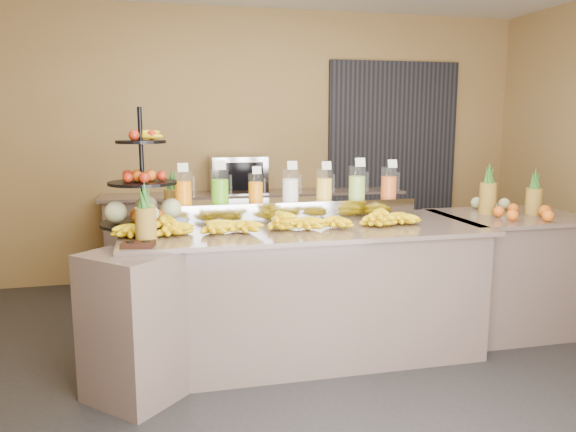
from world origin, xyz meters
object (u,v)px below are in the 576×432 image
object	(u,v)px
right_fruit_pile	(516,206)
fruit_stand	(149,199)
pitcher_tray	(290,210)
condiment_caddy	(138,244)
oven_warmer	(238,175)
banana_heap	(276,220)

from	to	relation	value
right_fruit_pile	fruit_stand	bearing A→B (deg)	177.79
pitcher_tray	fruit_stand	xyz separation A→B (m)	(-1.02, -0.15, 0.14)
pitcher_tray	condiment_caddy	xyz separation A→B (m)	(-1.08, -0.67, -0.06)
condiment_caddy	pitcher_tray	bearing A→B (deg)	31.91
pitcher_tray	fruit_stand	distance (m)	1.04
fruit_stand	condiment_caddy	xyz separation A→B (m)	(-0.06, -0.52, -0.20)
fruit_stand	condiment_caddy	distance (m)	0.56
fruit_stand	oven_warmer	xyz separation A→B (m)	(0.87, 1.82, -0.02)
oven_warmer	fruit_stand	bearing A→B (deg)	-116.05
condiment_caddy	oven_warmer	xyz separation A→B (m)	(0.93, 2.34, 0.17)
banana_heap	oven_warmer	world-z (taller)	oven_warmer
right_fruit_pile	oven_warmer	distance (m)	2.69
pitcher_tray	right_fruit_pile	bearing A→B (deg)	-8.37
right_fruit_pile	oven_warmer	size ratio (longest dim) A/B	0.84
fruit_stand	pitcher_tray	bearing A→B (deg)	12.57
condiment_caddy	right_fruit_pile	world-z (taller)	right_fruit_pile
banana_heap	fruit_stand	bearing A→B (deg)	166.97
condiment_caddy	right_fruit_pile	distance (m)	2.84
pitcher_tray	fruit_stand	world-z (taller)	fruit_stand
pitcher_tray	banana_heap	bearing A→B (deg)	-117.75
condiment_caddy	oven_warmer	distance (m)	2.53
fruit_stand	right_fruit_pile	distance (m)	2.75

